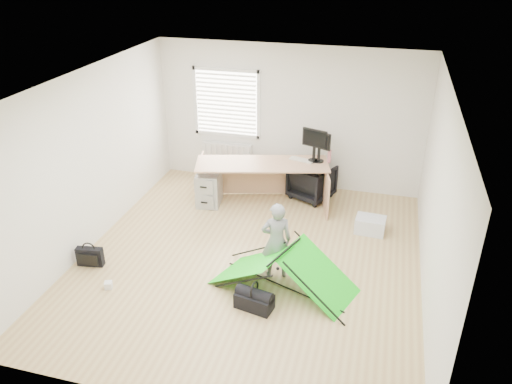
% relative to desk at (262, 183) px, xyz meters
% --- Properties ---
extents(ground, '(5.50, 5.50, 0.00)m').
position_rel_desk_xyz_m(ground, '(0.27, -1.81, -0.40)').
color(ground, tan).
rests_on(ground, ground).
extents(back_wall, '(5.00, 0.02, 2.70)m').
position_rel_desk_xyz_m(back_wall, '(0.27, 0.94, 0.95)').
color(back_wall, silver).
rests_on(back_wall, ground).
extents(window, '(1.20, 0.06, 1.20)m').
position_rel_desk_xyz_m(window, '(-0.93, 0.90, 1.15)').
color(window, silver).
rests_on(window, back_wall).
extents(radiator, '(1.00, 0.12, 0.60)m').
position_rel_desk_xyz_m(radiator, '(-0.93, 0.86, 0.05)').
color(radiator, silver).
rests_on(radiator, back_wall).
extents(desk, '(2.45, 1.32, 0.80)m').
position_rel_desk_xyz_m(desk, '(0.00, 0.00, 0.00)').
color(desk, tan).
rests_on(desk, ground).
extents(filing_cabinet, '(0.47, 0.59, 0.62)m').
position_rel_desk_xyz_m(filing_cabinet, '(-0.92, -0.27, -0.09)').
color(filing_cabinet, '#9B9DA0').
rests_on(filing_cabinet, ground).
extents(monitor_left, '(0.47, 0.24, 0.44)m').
position_rel_desk_xyz_m(monitor_left, '(0.86, 0.32, 0.62)').
color(monitor_left, black).
rests_on(monitor_left, desk).
extents(monitor_right, '(0.43, 0.27, 0.41)m').
position_rel_desk_xyz_m(monitor_right, '(0.95, 0.32, 0.60)').
color(monitor_right, black).
rests_on(monitor_right, desk).
extents(keyboard, '(0.46, 0.25, 0.02)m').
position_rel_desk_xyz_m(keyboard, '(0.65, 0.30, 0.41)').
color(keyboard, beige).
rests_on(keyboard, desk).
extents(thermos, '(0.08, 0.08, 0.23)m').
position_rel_desk_xyz_m(thermos, '(1.13, 0.34, 0.51)').
color(thermos, '#B16369').
rests_on(thermos, desk).
extents(office_chair, '(0.93, 0.94, 0.65)m').
position_rel_desk_xyz_m(office_chair, '(0.84, 0.45, -0.07)').
color(office_chair, black).
rests_on(office_chair, ground).
extents(person, '(0.49, 0.40, 1.17)m').
position_rel_desk_xyz_m(person, '(0.74, -2.09, 0.19)').
color(person, slate).
rests_on(person, ground).
extents(kite, '(2.06, 1.44, 0.59)m').
position_rel_desk_xyz_m(kite, '(0.91, -2.33, -0.10)').
color(kite, '#14D716').
rests_on(kite, ground).
extents(storage_crate, '(0.50, 0.37, 0.27)m').
position_rel_desk_xyz_m(storage_crate, '(1.97, -0.53, -0.26)').
color(storage_crate, silver).
rests_on(storage_crate, ground).
extents(tote_bag, '(0.38, 0.27, 0.41)m').
position_rel_desk_xyz_m(tote_bag, '(-0.54, 0.62, -0.19)').
color(tote_bag, '#1C7576').
rests_on(tote_bag, ground).
extents(laptop_bag, '(0.40, 0.18, 0.29)m').
position_rel_desk_xyz_m(laptop_bag, '(-1.96, -2.56, -0.25)').
color(laptop_bag, black).
rests_on(laptop_bag, ground).
extents(white_box, '(0.13, 0.13, 0.10)m').
position_rel_desk_xyz_m(white_box, '(-1.43, -2.99, -0.35)').
color(white_box, silver).
rests_on(white_box, ground).
extents(duffel_bag, '(0.53, 0.34, 0.21)m').
position_rel_desk_xyz_m(duffel_bag, '(0.63, -2.86, -0.29)').
color(duffel_bag, black).
rests_on(duffel_bag, ground).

